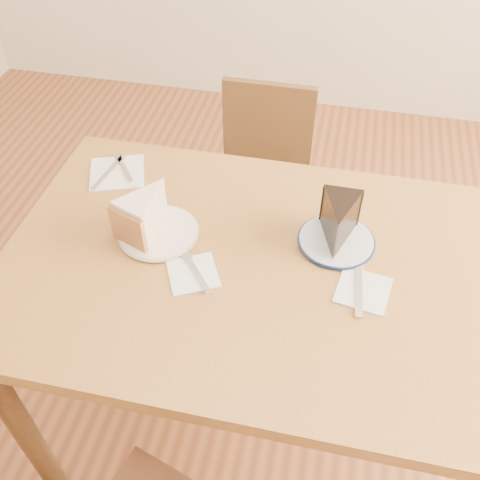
% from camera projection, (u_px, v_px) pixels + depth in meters
% --- Properties ---
extents(ground, '(4.00, 4.00, 0.00)m').
position_uv_depth(ground, '(249.00, 412.00, 1.80)').
color(ground, '#4E2814').
rests_on(ground, ground).
extents(table, '(1.20, 0.80, 0.75)m').
position_uv_depth(table, '(252.00, 288.00, 1.33)').
color(table, brown).
rests_on(table, ground).
extents(chair_far, '(0.39, 0.39, 0.78)m').
position_uv_depth(chair_far, '(260.00, 185.00, 1.95)').
color(chair_far, '#321E0F').
rests_on(chair_far, ground).
extents(plate_cream, '(0.19, 0.19, 0.01)m').
position_uv_depth(plate_cream, '(159.00, 233.00, 1.32)').
color(plate_cream, white).
rests_on(plate_cream, table).
extents(plate_navy, '(0.18, 0.18, 0.01)m').
position_uv_depth(plate_navy, '(336.00, 241.00, 1.30)').
color(plate_navy, silver).
rests_on(plate_navy, table).
extents(carrot_cake, '(0.14, 0.16, 0.10)m').
position_uv_depth(carrot_cake, '(148.00, 212.00, 1.29)').
color(carrot_cake, '#EEE2C4').
rests_on(carrot_cake, plate_cream).
extents(chocolate_cake, '(0.09, 0.13, 0.10)m').
position_uv_depth(chocolate_cake, '(338.00, 225.00, 1.26)').
color(chocolate_cake, black).
rests_on(chocolate_cake, plate_navy).
extents(napkin_cream, '(0.15, 0.15, 0.00)m').
position_uv_depth(napkin_cream, '(193.00, 274.00, 1.23)').
color(napkin_cream, white).
rests_on(napkin_cream, table).
extents(napkin_navy, '(0.13, 0.13, 0.00)m').
position_uv_depth(napkin_navy, '(363.00, 290.00, 1.20)').
color(napkin_navy, white).
rests_on(napkin_navy, table).
extents(napkin_spare, '(0.19, 0.19, 0.00)m').
position_uv_depth(napkin_spare, '(117.00, 173.00, 1.50)').
color(napkin_spare, white).
rests_on(napkin_spare, table).
extents(fork_cream, '(0.10, 0.12, 0.00)m').
position_uv_depth(fork_cream, '(196.00, 273.00, 1.23)').
color(fork_cream, silver).
rests_on(fork_cream, napkin_cream).
extents(knife_navy, '(0.03, 0.17, 0.00)m').
position_uv_depth(knife_navy, '(359.00, 287.00, 1.20)').
color(knife_navy, silver).
rests_on(knife_navy, napkin_navy).
extents(fork_spare, '(0.10, 0.12, 0.00)m').
position_uv_depth(fork_spare, '(124.00, 167.00, 1.51)').
color(fork_spare, silver).
rests_on(fork_spare, napkin_spare).
extents(knife_spare, '(0.04, 0.16, 0.00)m').
position_uv_depth(knife_spare, '(108.00, 173.00, 1.49)').
color(knife_spare, silver).
rests_on(knife_spare, napkin_spare).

